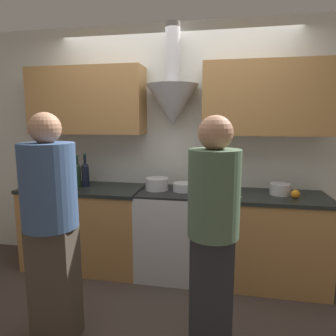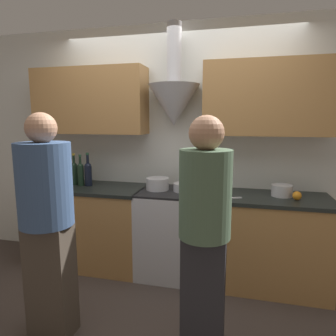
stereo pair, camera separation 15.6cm
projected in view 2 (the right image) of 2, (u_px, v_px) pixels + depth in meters
name	position (u px, v px, depth m)	size (l,w,h in m)	color
ground_plane	(162.00, 289.00, 2.87)	(12.00, 12.00, 0.00)	#423833
wall_back	(175.00, 132.00, 3.21)	(8.40, 0.53, 2.60)	silver
counter_left	(88.00, 225.00, 3.34)	(1.28, 0.62, 0.89)	#B27F47
counter_right	(262.00, 240.00, 2.90)	(1.23, 0.62, 0.89)	#B27F47
stove_range	(170.00, 232.00, 3.12)	(0.62, 0.60, 0.89)	silver
wine_bottle_0	(42.00, 171.00, 3.39)	(0.07, 0.07, 0.36)	black
wine_bottle_1	(49.00, 172.00, 3.37)	(0.08, 0.08, 0.32)	black
wine_bottle_2	(57.00, 172.00, 3.34)	(0.07, 0.07, 0.34)	black
wine_bottle_3	(66.00, 173.00, 3.32)	(0.08, 0.08, 0.33)	black
wine_bottle_4	(74.00, 172.00, 3.31)	(0.07, 0.07, 0.35)	black
wine_bottle_5	(81.00, 173.00, 3.26)	(0.07, 0.07, 0.34)	black
wine_bottle_6	(88.00, 173.00, 3.26)	(0.08, 0.08, 0.36)	black
stock_pot	(158.00, 184.00, 3.08)	(0.23, 0.23, 0.12)	silver
mixing_bowl	(184.00, 187.00, 3.02)	(0.22, 0.22, 0.08)	silver
orange_fruit	(297.00, 196.00, 2.69)	(0.08, 0.08, 0.08)	orange
saucepan	(282.00, 190.00, 2.82)	(0.19, 0.19, 0.11)	silver
chefs_knife	(231.00, 198.00, 2.74)	(0.19, 0.11, 0.01)	silver
person_foreground_left	(47.00, 218.00, 2.14)	(0.38, 0.38, 1.65)	#473D33
person_foreground_right	(204.00, 230.00, 1.91)	(0.33, 0.33, 1.63)	#28282D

